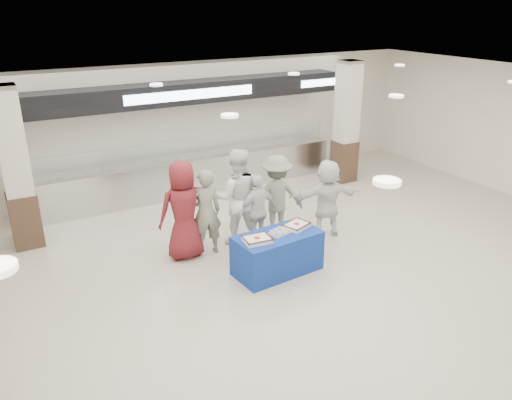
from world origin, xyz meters
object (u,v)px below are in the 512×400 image
soldier_a (206,212)px  civilian_white (327,198)px  soldier_b (276,196)px  chef_short (258,211)px  display_table (277,253)px  sheet_cake_right (297,225)px  cupcake_tray (280,232)px  sheet_cake_left (257,239)px  civilian_maroon (183,210)px  chef_tall (237,198)px

soldier_a → civilian_white: soldier_a is taller
soldier_b → soldier_a: bearing=21.9°
chef_short → soldier_a: bearing=-19.4°
display_table → chef_short: 1.15m
sheet_cake_right → display_table: bearing=-170.6°
display_table → sheet_cake_right: 0.62m
cupcake_tray → sheet_cake_left: bearing=-170.4°
sheet_cake_left → sheet_cake_right: sheet_cake_left is taller
display_table → cupcake_tray: bearing=7.4°
soldier_a → civilian_maroon: bearing=-3.2°
cupcake_tray → chef_short: size_ratio=0.28×
sheet_cake_right → civilian_maroon: civilian_maroon is taller
sheet_cake_left → soldier_a: bearing=104.4°
chef_tall → civilian_white: size_ratio=1.20×
sheet_cake_right → cupcake_tray: 0.41m
civilian_maroon → civilian_white: (2.91, -0.55, -0.13)m
sheet_cake_right → chef_tall: 1.43m
chef_tall → soldier_b: (0.87, -0.06, -0.12)m
sheet_cake_left → soldier_b: bearing=48.4°
display_table → sheet_cake_right: (0.45, 0.07, 0.42)m
cupcake_tray → display_table: bearing=-168.1°
chef_short → display_table: bearing=73.0°
sheet_cake_right → soldier_a: 1.76m
sheet_cake_left → cupcake_tray: size_ratio=1.16×
chef_tall → sheet_cake_left: bearing=98.8°
sheet_cake_right → soldier_a: (-1.26, 1.22, 0.06)m
sheet_cake_right → chef_tall: (-0.54, 1.31, 0.19)m
sheet_cake_left → civilian_maroon: bearing=118.0°
soldier_a → civilian_white: (2.50, -0.49, -0.03)m
sheet_cake_right → civilian_white: size_ratio=0.33×
sheet_cake_right → civilian_white: bearing=30.9°
chef_tall → civilian_white: 1.87m
soldier_b → civilian_white: size_ratio=1.05×
chef_tall → chef_short: size_ratio=1.31×
cupcake_tray → chef_tall: bearing=95.5°
soldier_a → chef_tall: (0.73, 0.09, 0.13)m
sheet_cake_left → soldier_b: size_ratio=0.28×
cupcake_tray → chef_tall: 1.40m
civilian_maroon → soldier_a: 0.43m
display_table → cupcake_tray: size_ratio=3.65×
civilian_white → display_table: bearing=41.5°
sheet_cake_right → sheet_cake_left: bearing=-170.6°
display_table → chef_short: bearing=75.2°
cupcake_tray → sheet_cake_right: bearing=9.1°
display_table → civilian_maroon: bearing=127.4°
chef_short → civilian_white: (1.49, -0.26, 0.07)m
display_table → sheet_cake_left: size_ratio=3.16×
cupcake_tray → soldier_a: 1.55m
chef_tall → display_table: bearing=116.8°
cupcake_tray → soldier_a: size_ratio=0.25×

